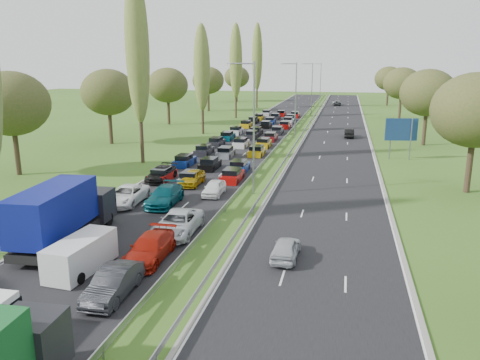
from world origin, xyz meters
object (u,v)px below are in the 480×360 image
Objects in this scene: near_car_3 at (161,174)px; direction_sign at (401,131)px; near_car_2 at (126,195)px; blue_lorry at (62,213)px; white_van_rear at (83,253)px.

direction_sign is at bearing 34.87° from near_car_3.
direction_sign reaches higher than near_car_3.
blue_lorry is at bearing -92.35° from near_car_2.
blue_lorry is at bearing -88.57° from near_car_3.
direction_sign reaches higher than blue_lorry.
white_van_rear is (3.53, -12.81, 0.22)m from near_car_2.
blue_lorry is (0.26, -17.78, 1.36)m from near_car_3.
near_car_3 is 1.03× the size of white_van_rear.
blue_lorry is at bearing -125.51° from direction_sign.
white_van_rear is at bearing -119.17° from direction_sign.
near_car_3 is at bearing 88.95° from near_car_2.
blue_lorry is (0.04, -9.35, 1.32)m from near_car_2.
near_car_2 is at bearing -134.29° from direction_sign.
near_car_2 is 1.10× the size of near_car_3.
white_van_rear reaches higher than near_car_2.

